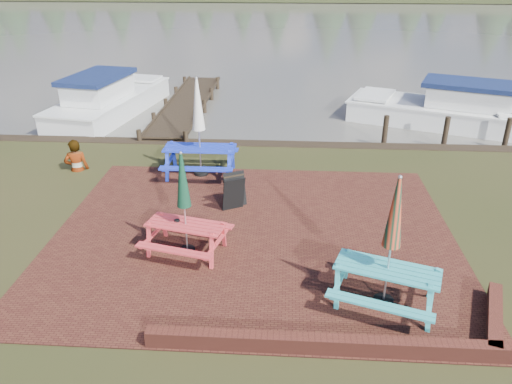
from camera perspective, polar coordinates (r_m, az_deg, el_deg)
The scene contains 12 objects.
ground at distance 10.51m, azimuth -0.66°, elevation -7.69°, with size 120.00×120.00×0.00m, color black.
paving at distance 11.35m, azimuth -0.28°, elevation -4.88°, with size 9.00×7.50×0.02m, color #391712.
brick_wall at distance 8.60m, azimuth 13.06°, elevation -16.02°, with size 6.21×1.79×0.30m.
water at distance 46.12m, azimuth 2.94°, elevation 18.43°, with size 120.00×60.00×0.02m, color #43403A.
picnic_table_teal at distance 9.11m, azimuth 14.91°, elevation -7.80°, with size 2.24×2.11×2.52m.
picnic_table_red at distance 10.44m, azimuth -8.08°, elevation -3.11°, with size 1.93×1.80×2.27m.
picnic_table_blue at distance 14.11m, azimuth -6.46°, elevation 5.61°, with size 2.01×1.79×2.79m.
chalkboard at distance 12.31m, azimuth -2.49°, elevation 0.05°, with size 0.59×0.74×0.89m.
jetty at distance 21.23m, azimuth -7.95°, elevation 9.94°, with size 1.76×9.08×1.00m.
boat_jetty at distance 21.27m, azimuth -16.47°, elevation 9.94°, with size 3.46×7.02×1.95m.
boat_near at distance 20.48m, azimuth 21.01°, elevation 8.65°, with size 7.39×4.77×1.89m.
person at distance 15.27m, azimuth -20.23°, elevation 5.56°, with size 0.68×0.45×1.87m, color gray.
Camera 1 is at (0.68, -8.75, 5.77)m, focal length 35.00 mm.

